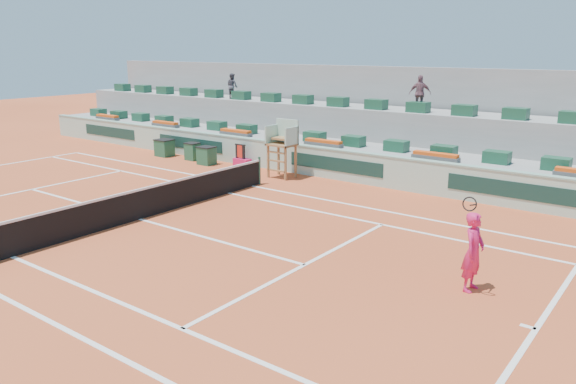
# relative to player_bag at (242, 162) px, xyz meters

# --- Properties ---
(ground) EXTENTS (90.00, 90.00, 0.00)m
(ground) POSITION_rel_player_bag_xyz_m (2.79, -8.06, -0.19)
(ground) COLOR #AD4421
(ground) RESTS_ON ground
(seating_tier_lower) EXTENTS (36.00, 4.00, 1.20)m
(seating_tier_lower) POSITION_rel_player_bag_xyz_m (2.79, 2.64, 0.41)
(seating_tier_lower) COLOR #989895
(seating_tier_lower) RESTS_ON ground
(seating_tier_upper) EXTENTS (36.00, 2.40, 2.60)m
(seating_tier_upper) POSITION_rel_player_bag_xyz_m (2.79, 4.24, 1.11)
(seating_tier_upper) COLOR #989895
(seating_tier_upper) RESTS_ON ground
(stadium_back_wall) EXTENTS (36.00, 0.40, 4.40)m
(stadium_back_wall) POSITION_rel_player_bag_xyz_m (2.79, 5.84, 2.01)
(stadium_back_wall) COLOR #989895
(stadium_back_wall) RESTS_ON ground
(player_bag) EXTENTS (0.83, 0.37, 0.37)m
(player_bag) POSITION_rel_player_bag_xyz_m (0.00, 0.00, 0.00)
(player_bag) COLOR #DD1C5D
(player_bag) RESTS_ON ground
(spectator_left) EXTENTS (0.75, 0.64, 1.34)m
(spectator_left) POSITION_rel_player_bag_xyz_m (-3.88, 3.69, 3.08)
(spectator_left) COLOR #464752
(spectator_left) RESTS_ON seating_tier_upper
(spectator_mid) EXTENTS (0.98, 0.69, 1.55)m
(spectator_mid) POSITION_rel_player_bag_xyz_m (6.75, 3.85, 3.19)
(spectator_mid) COLOR #7B525E
(spectator_mid) RESTS_ON seating_tier_upper
(court_lines) EXTENTS (23.89, 11.09, 0.01)m
(court_lines) POSITION_rel_player_bag_xyz_m (2.79, -8.06, -0.18)
(court_lines) COLOR white
(court_lines) RESTS_ON ground
(tennis_net) EXTENTS (0.10, 11.97, 1.10)m
(tennis_net) POSITION_rel_player_bag_xyz_m (2.79, -8.06, 0.34)
(tennis_net) COLOR black
(tennis_net) RESTS_ON ground
(advertising_hoarding) EXTENTS (36.00, 0.34, 1.26)m
(advertising_hoarding) POSITION_rel_player_bag_xyz_m (2.81, 0.44, 0.45)
(advertising_hoarding) COLOR #A3CEB8
(advertising_hoarding) RESTS_ON ground
(umpire_chair) EXTENTS (1.10, 0.90, 2.40)m
(umpire_chair) POSITION_rel_player_bag_xyz_m (2.79, -0.56, 1.36)
(umpire_chair) COLOR brown
(umpire_chair) RESTS_ON ground
(seat_row_lower) EXTENTS (32.90, 0.60, 0.44)m
(seat_row_lower) POSITION_rel_player_bag_xyz_m (2.79, 1.74, 1.23)
(seat_row_lower) COLOR #184931
(seat_row_lower) RESTS_ON seating_tier_lower
(seat_row_upper) EXTENTS (32.90, 0.60, 0.44)m
(seat_row_upper) POSITION_rel_player_bag_xyz_m (2.79, 3.64, 2.63)
(seat_row_upper) COLOR #184931
(seat_row_upper) RESTS_ON seating_tier_upper
(flower_planters) EXTENTS (26.80, 0.36, 0.28)m
(flower_planters) POSITION_rel_player_bag_xyz_m (1.29, 0.94, 1.15)
(flower_planters) COLOR #505050
(flower_planters) RESTS_ON seating_tier_lower
(drink_cooler_a) EXTENTS (0.77, 0.66, 0.84)m
(drink_cooler_a) POSITION_rel_player_bag_xyz_m (-1.62, -0.65, 0.24)
(drink_cooler_a) COLOR #1A4F34
(drink_cooler_a) RESTS_ON ground
(drink_cooler_b) EXTENTS (0.65, 0.56, 0.84)m
(drink_cooler_b) POSITION_rel_player_bag_xyz_m (-2.93, -0.29, 0.24)
(drink_cooler_b) COLOR #1A4F34
(drink_cooler_b) RESTS_ON ground
(drink_cooler_c) EXTENTS (0.84, 0.73, 0.84)m
(drink_cooler_c) POSITION_rel_player_bag_xyz_m (-4.78, -0.43, 0.24)
(drink_cooler_c) COLOR #1A4F34
(drink_cooler_c) RESTS_ON ground
(towel_rack) EXTENTS (0.59, 0.10, 1.03)m
(towel_rack) POSITION_rel_player_bag_xyz_m (-0.06, -0.06, 0.42)
(towel_rack) COLOR black
(towel_rack) RESTS_ON ground
(tennis_player) EXTENTS (0.45, 0.90, 2.28)m
(tennis_player) POSITION_rel_player_bag_xyz_m (13.01, -7.02, 0.72)
(tennis_player) COLOR #DD1C5D
(tennis_player) RESTS_ON ground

